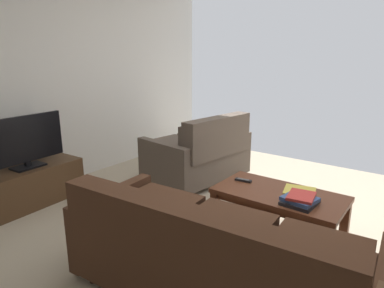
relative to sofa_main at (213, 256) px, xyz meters
name	(u,v)px	position (x,y,z in m)	size (l,w,h in m)	color
ground_plane	(260,248)	(0.03, -0.78, -0.35)	(5.51, 5.25, 0.01)	#B7A88E
wall_right	(58,72)	(2.79, -0.78, 1.04)	(0.12, 5.25, 2.76)	white
sofa_main	(213,256)	(0.00, 0.00, 0.00)	(2.05, 1.00, 0.78)	black
loveseat_near	(200,153)	(1.37, -1.77, 0.03)	(1.00, 1.33, 0.87)	black
coffee_table	(279,199)	(0.01, -1.08, 0.00)	(1.11, 0.59, 0.41)	brown
tv_stand	(31,186)	(2.40, -0.08, -0.13)	(0.47, 1.11, 0.42)	#4C331E
flat_tv	(25,141)	(2.40, -0.08, 0.37)	(0.22, 0.85, 0.55)	black
book_stack	(300,200)	(-0.22, -0.95, 0.10)	(0.28, 0.28, 0.08)	black
tv_remote	(243,180)	(0.40, -1.13, 0.08)	(0.16, 0.07, 0.02)	black
loose_magazine	(300,191)	(-0.12, -1.22, 0.07)	(0.24, 0.27, 0.01)	#E0CC4C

